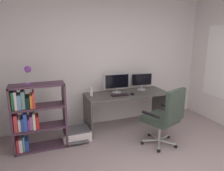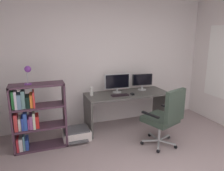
% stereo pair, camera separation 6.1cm
% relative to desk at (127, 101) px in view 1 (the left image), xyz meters
% --- Properties ---
extents(wall_back, '(4.51, 0.10, 2.63)m').
position_rel_desk_xyz_m(wall_back, '(-0.31, 0.45, 0.77)').
color(wall_back, silver).
rests_on(wall_back, ground).
extents(desk, '(1.69, 0.66, 0.73)m').
position_rel_desk_xyz_m(desk, '(0.00, 0.00, 0.00)').
color(desk, '#4E4C48').
rests_on(desk, ground).
extents(monitor_main, '(0.53, 0.18, 0.39)m').
position_rel_desk_xyz_m(monitor_main, '(-0.17, 0.12, 0.40)').
color(monitor_main, '#B2B5B7').
rests_on(monitor_main, desk).
extents(monitor_secondary, '(0.44, 0.18, 0.35)m').
position_rel_desk_xyz_m(monitor_secondary, '(0.41, 0.12, 0.38)').
color(monitor_secondary, '#B2B5B7').
rests_on(monitor_secondary, desk).
extents(keyboard, '(0.34, 0.14, 0.02)m').
position_rel_desk_xyz_m(keyboard, '(-0.21, -0.12, 0.19)').
color(keyboard, black).
rests_on(keyboard, desk).
extents(computer_mouse, '(0.07, 0.11, 0.03)m').
position_rel_desk_xyz_m(computer_mouse, '(0.05, -0.15, 0.20)').
color(computer_mouse, black).
rests_on(computer_mouse, desk).
extents(desktop_speaker, '(0.07, 0.07, 0.17)m').
position_rel_desk_xyz_m(desktop_speaker, '(-0.73, 0.08, 0.26)').
color(desktop_speaker, silver).
rests_on(desktop_speaker, desk).
extents(office_chair, '(0.66, 0.70, 1.05)m').
position_rel_desk_xyz_m(office_chair, '(0.27, -0.97, 0.02)').
color(office_chair, '#B7BABC').
rests_on(office_chair, ground).
extents(bookshelf, '(0.86, 0.32, 1.12)m').
position_rel_desk_xyz_m(bookshelf, '(-1.82, -0.27, 0.03)').
color(bookshelf, '#482D3D').
rests_on(bookshelf, ground).
extents(desk_lamp, '(0.12, 0.11, 0.30)m').
position_rel_desk_xyz_m(desk_lamp, '(-1.83, -0.27, 0.78)').
color(desk_lamp, '#713495').
rests_on(desk_lamp, bookshelf).
extents(printer, '(0.50, 0.49, 0.20)m').
position_rel_desk_xyz_m(printer, '(-1.10, -0.18, -0.45)').
color(printer, silver).
rests_on(printer, ground).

